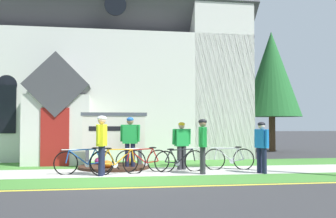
{
  "coord_description": "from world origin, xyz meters",
  "views": [
    {
      "loc": [
        -0.33,
        -11.09,
        1.5
      ],
      "look_at": [
        2.0,
        3.29,
        2.07
      ],
      "focal_mm": 42.41,
      "sensor_mm": 36.0,
      "label": 1
    }
  ],
  "objects_px": {
    "cyclist_in_green_jersey": "(262,144)",
    "roadside_conifer": "(272,74)",
    "bicycle_red": "(118,162)",
    "cyclist_in_orange_jersey": "(102,140)",
    "cyclist_in_blue_jersey": "(130,138)",
    "church_sign": "(114,132)",
    "cyclist_in_yellow_jersey": "(203,142)",
    "bicycle_silver": "(84,162)",
    "bicycle_blue": "(180,160)",
    "bicycle_orange": "(229,159)",
    "cyclist_in_red_jersey": "(182,142)",
    "bicycle_black": "(143,160)"
  },
  "relations": [
    {
      "from": "bicycle_silver",
      "to": "bicycle_orange",
      "type": "relative_size",
      "value": 1.04
    },
    {
      "from": "bicycle_orange",
      "to": "cyclist_in_green_jersey",
      "type": "relative_size",
      "value": 1.08
    },
    {
      "from": "bicycle_orange",
      "to": "cyclist_in_orange_jersey",
      "type": "relative_size",
      "value": 0.97
    },
    {
      "from": "bicycle_black",
      "to": "cyclist_in_green_jersey",
      "type": "height_order",
      "value": "cyclist_in_green_jersey"
    },
    {
      "from": "bicycle_orange",
      "to": "cyclist_in_blue_jersey",
      "type": "xyz_separation_m",
      "value": [
        -3.25,
        0.59,
        0.66
      ]
    },
    {
      "from": "bicycle_silver",
      "to": "cyclist_in_yellow_jersey",
      "type": "distance_m",
      "value": 3.64
    },
    {
      "from": "bicycle_red",
      "to": "cyclist_in_green_jersey",
      "type": "height_order",
      "value": "cyclist_in_green_jersey"
    },
    {
      "from": "cyclist_in_green_jersey",
      "to": "cyclist_in_red_jersey",
      "type": "bearing_deg",
      "value": 148.78
    },
    {
      "from": "church_sign",
      "to": "cyclist_in_yellow_jersey",
      "type": "distance_m",
      "value": 3.49
    },
    {
      "from": "church_sign",
      "to": "bicycle_black",
      "type": "bearing_deg",
      "value": -59.84
    },
    {
      "from": "bicycle_orange",
      "to": "bicycle_red",
      "type": "relative_size",
      "value": 1.0
    },
    {
      "from": "bicycle_blue",
      "to": "bicycle_orange",
      "type": "distance_m",
      "value": 1.77
    },
    {
      "from": "cyclist_in_green_jersey",
      "to": "cyclist_in_red_jersey",
      "type": "xyz_separation_m",
      "value": [
        -2.24,
        1.36,
        0.0
      ]
    },
    {
      "from": "cyclist_in_yellow_jersey",
      "to": "cyclist_in_green_jersey",
      "type": "bearing_deg",
      "value": -3.28
    },
    {
      "from": "cyclist_in_orange_jersey",
      "to": "bicycle_orange",
      "type": "bearing_deg",
      "value": 12.25
    },
    {
      "from": "bicycle_black",
      "to": "cyclist_in_yellow_jersey",
      "type": "relative_size",
      "value": 1.02
    },
    {
      "from": "roadside_conifer",
      "to": "bicycle_silver",
      "type": "bearing_deg",
      "value": -138.58
    },
    {
      "from": "cyclist_in_orange_jersey",
      "to": "cyclist_in_blue_jersey",
      "type": "distance_m",
      "value": 1.76
    },
    {
      "from": "church_sign",
      "to": "cyclist_in_blue_jersey",
      "type": "distance_m",
      "value": 0.91
    },
    {
      "from": "bicycle_red",
      "to": "cyclist_in_yellow_jersey",
      "type": "bearing_deg",
      "value": -6.3
    },
    {
      "from": "church_sign",
      "to": "bicycle_black",
      "type": "xyz_separation_m",
      "value": [
        0.87,
        -1.5,
        -0.87
      ]
    },
    {
      "from": "church_sign",
      "to": "cyclist_in_blue_jersey",
      "type": "height_order",
      "value": "church_sign"
    },
    {
      "from": "bicycle_blue",
      "to": "cyclist_in_yellow_jersey",
      "type": "relative_size",
      "value": 1.01
    },
    {
      "from": "bicycle_silver",
      "to": "bicycle_black",
      "type": "distance_m",
      "value": 1.82
    },
    {
      "from": "bicycle_red",
      "to": "bicycle_silver",
      "type": "bearing_deg",
      "value": 162.31
    },
    {
      "from": "cyclist_in_orange_jersey",
      "to": "roadside_conifer",
      "type": "height_order",
      "value": "roadside_conifer"
    },
    {
      "from": "cyclist_in_green_jersey",
      "to": "bicycle_silver",
      "type": "bearing_deg",
      "value": 172.53
    },
    {
      "from": "cyclist_in_blue_jersey",
      "to": "roadside_conifer",
      "type": "relative_size",
      "value": 0.26
    },
    {
      "from": "bicycle_orange",
      "to": "cyclist_in_orange_jersey",
      "type": "xyz_separation_m",
      "value": [
        -4.18,
        -0.91,
        0.67
      ]
    },
    {
      "from": "church_sign",
      "to": "cyclist_in_orange_jersey",
      "type": "height_order",
      "value": "church_sign"
    },
    {
      "from": "cyclist_in_orange_jersey",
      "to": "cyclist_in_blue_jersey",
      "type": "bearing_deg",
      "value": 58.34
    },
    {
      "from": "bicycle_silver",
      "to": "cyclist_in_orange_jersey",
      "type": "bearing_deg",
      "value": -44.39
    },
    {
      "from": "cyclist_in_blue_jersey",
      "to": "roadside_conifer",
      "type": "bearing_deg",
      "value": 42.48
    },
    {
      "from": "bicycle_red",
      "to": "bicycle_blue",
      "type": "bearing_deg",
      "value": 11.1
    },
    {
      "from": "bicycle_red",
      "to": "roadside_conifer",
      "type": "height_order",
      "value": "roadside_conifer"
    },
    {
      "from": "roadside_conifer",
      "to": "bicycle_red",
      "type": "bearing_deg",
      "value": -134.5
    },
    {
      "from": "cyclist_in_green_jersey",
      "to": "cyclist_in_yellow_jersey",
      "type": "distance_m",
      "value": 1.84
    },
    {
      "from": "cyclist_in_orange_jersey",
      "to": "roadside_conifer",
      "type": "bearing_deg",
      "value": 44.57
    },
    {
      "from": "bicycle_red",
      "to": "roadside_conifer",
      "type": "xyz_separation_m",
      "value": [
        8.91,
        9.06,
        3.95
      ]
    },
    {
      "from": "bicycle_black",
      "to": "cyclist_in_green_jersey",
      "type": "distance_m",
      "value": 3.73
    },
    {
      "from": "cyclist_in_yellow_jersey",
      "to": "cyclist_in_orange_jersey",
      "type": "distance_m",
      "value": 3.02
    },
    {
      "from": "bicycle_blue",
      "to": "cyclist_in_orange_jersey",
      "type": "height_order",
      "value": "cyclist_in_orange_jersey"
    },
    {
      "from": "bicycle_silver",
      "to": "bicycle_black",
      "type": "relative_size",
      "value": 1.04
    },
    {
      "from": "cyclist_in_green_jersey",
      "to": "roadside_conifer",
      "type": "xyz_separation_m",
      "value": [
        4.54,
        9.45,
        3.43
      ]
    },
    {
      "from": "church_sign",
      "to": "bicycle_orange",
      "type": "xyz_separation_m",
      "value": [
        3.76,
        -1.32,
        -0.87
      ]
    },
    {
      "from": "bicycle_red",
      "to": "cyclist_in_green_jersey",
      "type": "distance_m",
      "value": 4.42
    },
    {
      "from": "church_sign",
      "to": "bicycle_black",
      "type": "distance_m",
      "value": 1.94
    },
    {
      "from": "cyclist_in_red_jersey",
      "to": "cyclist_in_yellow_jersey",
      "type": "bearing_deg",
      "value": -72.2
    },
    {
      "from": "roadside_conifer",
      "to": "bicycle_blue",
      "type": "bearing_deg",
      "value": -128.68
    },
    {
      "from": "bicycle_silver",
      "to": "bicycle_red",
      "type": "relative_size",
      "value": 1.04
    }
  ]
}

